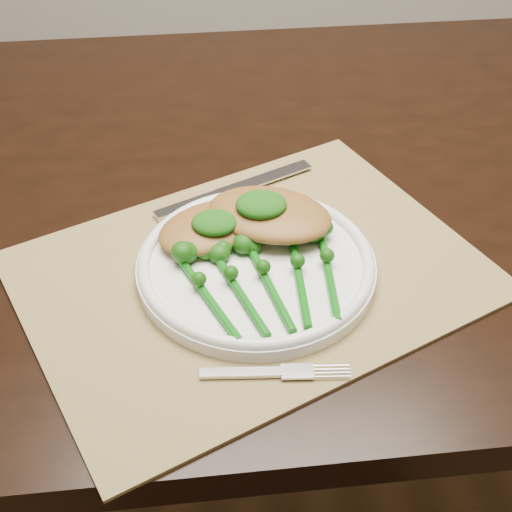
{
  "coord_description": "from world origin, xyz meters",
  "views": [
    {
      "loc": [
        -0.14,
        -0.8,
        1.29
      ],
      "look_at": [
        -0.13,
        -0.22,
        0.78
      ],
      "focal_mm": 50.0,
      "sensor_mm": 36.0,
      "label": 1
    }
  ],
  "objects_px": {
    "dining_table": "(280,354)",
    "chicken_fillet_left": "(209,227)",
    "placemat": "(252,274)",
    "broccolini_bundle": "(270,286)",
    "dinner_plate": "(256,264)"
  },
  "relations": [
    {
      "from": "placemat",
      "to": "broccolini_bundle",
      "type": "bearing_deg",
      "value": -96.8
    },
    {
      "from": "dining_table",
      "to": "placemat",
      "type": "relative_size",
      "value": 3.43
    },
    {
      "from": "broccolini_bundle",
      "to": "dinner_plate",
      "type": "bearing_deg",
      "value": 92.55
    },
    {
      "from": "dining_table",
      "to": "dinner_plate",
      "type": "relative_size",
      "value": 6.35
    },
    {
      "from": "placemat",
      "to": "chicken_fillet_left",
      "type": "xyz_separation_m",
      "value": [
        -0.05,
        0.05,
        0.03
      ]
    },
    {
      "from": "dining_table",
      "to": "chicken_fillet_left",
      "type": "height_order",
      "value": "chicken_fillet_left"
    },
    {
      "from": "broccolini_bundle",
      "to": "placemat",
      "type": "bearing_deg",
      "value": 98.18
    },
    {
      "from": "dining_table",
      "to": "chicken_fillet_left",
      "type": "bearing_deg",
      "value": -126.15
    },
    {
      "from": "placemat",
      "to": "broccolini_bundle",
      "type": "xyz_separation_m",
      "value": [
        0.02,
        -0.04,
        0.02
      ]
    },
    {
      "from": "dining_table",
      "to": "dinner_plate",
      "type": "bearing_deg",
      "value": -107.38
    },
    {
      "from": "dinner_plate",
      "to": "placemat",
      "type": "bearing_deg",
      "value": -176.49
    },
    {
      "from": "dinner_plate",
      "to": "broccolini_bundle",
      "type": "bearing_deg",
      "value": -73.05
    },
    {
      "from": "dining_table",
      "to": "broccolini_bundle",
      "type": "distance_m",
      "value": 0.47
    },
    {
      "from": "dining_table",
      "to": "dinner_plate",
      "type": "height_order",
      "value": "dinner_plate"
    },
    {
      "from": "dining_table",
      "to": "chicken_fillet_left",
      "type": "relative_size",
      "value": 13.57
    }
  ]
}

